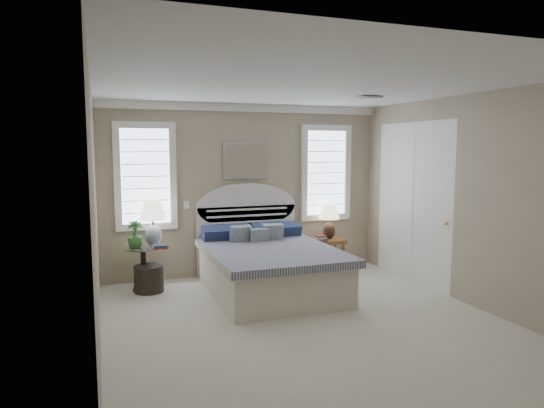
{
  "coord_description": "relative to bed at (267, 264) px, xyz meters",
  "views": [
    {
      "loc": [
        -2.21,
        -4.89,
        2.01
      ],
      "look_at": [
        -0.09,
        1.0,
        1.29
      ],
      "focal_mm": 32.0,
      "sensor_mm": 36.0,
      "label": 1
    }
  ],
  "objects": [
    {
      "name": "side_table_left",
      "position": [
        -1.65,
        0.59,
        0.0
      ],
      "size": [
        0.56,
        0.56,
        0.63
      ],
      "color": "black",
      "rests_on": "floor"
    },
    {
      "name": "window_right",
      "position": [
        1.4,
        1.02,
        1.21
      ],
      "size": [
        0.9,
        0.06,
        1.6
      ],
      "primitive_type": "cube",
      "color": "silver",
      "rests_on": "wall_back"
    },
    {
      "name": "floor_pot",
      "position": [
        -1.59,
        0.49,
        -0.2
      ],
      "size": [
        0.49,
        0.49,
        0.37
      ],
      "primitive_type": "cylinder",
      "rotation": [
        0.0,
        0.0,
        -0.2
      ],
      "color": "black",
      "rests_on": "floor"
    },
    {
      "name": "books_left",
      "position": [
        -1.43,
        0.37,
        0.27
      ],
      "size": [
        0.23,
        0.19,
        0.05
      ],
      "rotation": [
        0.0,
        0.0,
        -0.27
      ],
      "color": "maroon",
      "rests_on": "side_table_left"
    },
    {
      "name": "lamp_right",
      "position": [
        1.35,
        0.77,
        0.49
      ],
      "size": [
        0.39,
        0.39,
        0.57
      ],
      "rotation": [
        0.0,
        0.0,
        0.12
      ],
      "color": "black",
      "rests_on": "nightstand_right"
    },
    {
      "name": "wall_right",
      "position": [
        2.25,
        -1.46,
        0.96
      ],
      "size": [
        0.02,
        5.0,
        2.7
      ],
      "primitive_type": "cube",
      "color": "tan",
      "rests_on": "floor"
    },
    {
      "name": "closet_door",
      "position": [
        2.23,
        -0.26,
        0.81
      ],
      "size": [
        0.02,
        1.8,
        2.4
      ],
      "primitive_type": "cube",
      "color": "white",
      "rests_on": "floor"
    },
    {
      "name": "nightstand_right",
      "position": [
        1.3,
        0.69,
        0.0
      ],
      "size": [
        0.5,
        0.4,
        0.53
      ],
      "color": "brown",
      "rests_on": "floor"
    },
    {
      "name": "floor",
      "position": [
        0.0,
        -1.46,
        -0.39
      ],
      "size": [
        4.5,
        5.0,
        0.01
      ],
      "primitive_type": "cube",
      "color": "beige",
      "rests_on": "ground"
    },
    {
      "name": "hvac_vent",
      "position": [
        1.2,
        -0.66,
        2.29
      ],
      "size": [
        0.3,
        0.2,
        0.02
      ],
      "primitive_type": "cube",
      "color": "#B2B2B2",
      "rests_on": "ceiling"
    },
    {
      "name": "potted_plant",
      "position": [
        -1.76,
        0.54,
        0.43
      ],
      "size": [
        0.23,
        0.23,
        0.38
      ],
      "primitive_type": "imported",
      "rotation": [
        0.0,
        0.0,
        0.09
      ],
      "color": "#387F33",
      "rests_on": "side_table_left"
    },
    {
      "name": "books_right",
      "position": [
        1.1,
        0.54,
        0.19
      ],
      "size": [
        0.2,
        0.16,
        0.1
      ],
      "rotation": [
        0.0,
        0.0,
        0.18
      ],
      "color": "maroon",
      "rests_on": "nightstand_right"
    },
    {
      "name": "window_left",
      "position": [
        -1.55,
        1.02,
        1.21
      ],
      "size": [
        0.9,
        0.06,
        1.6
      ],
      "primitive_type": "cube",
      "color": "silver",
      "rests_on": "wall_back"
    },
    {
      "name": "bed",
      "position": [
        0.0,
        0.0,
        0.0
      ],
      "size": [
        1.72,
        2.28,
        1.47
      ],
      "color": "silver",
      "rests_on": "floor"
    },
    {
      "name": "wall_back",
      "position": [
        0.0,
        1.04,
        0.96
      ],
      "size": [
        4.5,
        0.02,
        2.7
      ],
      "primitive_type": "cube",
      "color": "tan",
      "rests_on": "floor"
    },
    {
      "name": "painting",
      "position": [
        0.0,
        1.0,
        1.43
      ],
      "size": [
        0.74,
        0.04,
        0.58
      ],
      "primitive_type": "cube",
      "color": "silver",
      "rests_on": "wall_back"
    },
    {
      "name": "crown_molding",
      "position": [
        0.0,
        1.0,
        2.25
      ],
      "size": [
        4.5,
        0.08,
        0.12
      ],
      "primitive_type": "cube",
      "color": "white",
      "rests_on": "wall_back"
    },
    {
      "name": "lamp_left",
      "position": [
        -1.49,
        0.7,
        0.63
      ],
      "size": [
        0.41,
        0.41,
        0.63
      ],
      "rotation": [
        0.0,
        0.0,
        -0.05
      ],
      "color": "white",
      "rests_on": "side_table_left"
    },
    {
      "name": "switch_plate",
      "position": [
        -0.95,
        1.03,
        0.76
      ],
      "size": [
        0.08,
        0.01,
        0.12
      ],
      "primitive_type": "cube",
      "color": "white",
      "rests_on": "wall_back"
    },
    {
      "name": "wall_left",
      "position": [
        -2.25,
        -1.46,
        0.96
      ],
      "size": [
        0.02,
        5.0,
        2.7
      ],
      "primitive_type": "cube",
      "color": "tan",
      "rests_on": "floor"
    },
    {
      "name": "ceiling",
      "position": [
        0.0,
        -1.46,
        2.31
      ],
      "size": [
        4.5,
        5.0,
        0.01
      ],
      "primitive_type": "cube",
      "color": "silver",
      "rests_on": "wall_back"
    }
  ]
}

